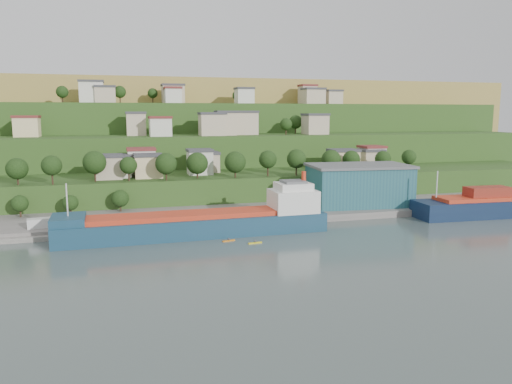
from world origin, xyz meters
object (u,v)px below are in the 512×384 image
object	(u,v)px
cargo_ship_near	(204,224)
kayak_orange	(229,240)
caravan	(42,224)
warehouse	(359,185)

from	to	relation	value
cargo_ship_near	kayak_orange	size ratio (longest dim) A/B	20.98
caravan	kayak_orange	bearing A→B (deg)	-32.44
caravan	warehouse	bearing A→B (deg)	-4.96
cargo_ship_near	caravan	world-z (taller)	cargo_ship_near
warehouse	kayak_orange	xyz separation A→B (m)	(-47.99, -26.25, -8.20)
cargo_ship_near	kayak_orange	distance (m)	9.28
cargo_ship_near	warehouse	distance (m)	56.17
cargo_ship_near	kayak_orange	world-z (taller)	cargo_ship_near
cargo_ship_near	warehouse	bearing A→B (deg)	18.52
caravan	kayak_orange	distance (m)	48.14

